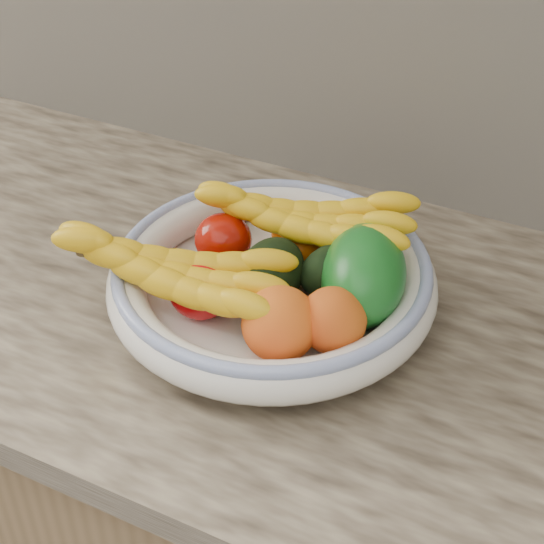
{
  "coord_description": "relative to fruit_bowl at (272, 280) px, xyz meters",
  "views": [
    {
      "loc": [
        0.34,
        0.96,
        1.55
      ],
      "look_at": [
        0.0,
        1.66,
        0.96
      ],
      "focal_mm": 55.0,
      "sensor_mm": 36.0,
      "label": 1
    }
  ],
  "objects": [
    {
      "name": "avocado_center",
      "position": [
        0.0,
        -0.01,
        0.02
      ],
      "size": [
        0.08,
        0.11,
        0.08
      ],
      "primitive_type": "ellipsoid",
      "rotation": [
        0.0,
        0.0,
        0.07
      ],
      "color": "black",
      "rests_on": "fruit_bowl"
    },
    {
      "name": "clementine_back_mid",
      "position": [
        0.01,
        0.07,
        0.01
      ],
      "size": [
        0.06,
        0.06,
        0.05
      ],
      "primitive_type": "ellipsoid",
      "rotation": [
        0.0,
        0.0,
        -0.25
      ],
      "color": "#F16505",
      "rests_on": "fruit_bowl"
    },
    {
      "name": "banana_bunch_back",
      "position": [
        0.01,
        0.07,
        0.04
      ],
      "size": [
        0.3,
        0.16,
        0.08
      ],
      "primitive_type": null,
      "rotation": [
        0.0,
        0.0,
        0.18
      ],
      "color": "yellow",
      "rests_on": "fruit_bowl"
    },
    {
      "name": "kitchen_counter",
      "position": [
        0.0,
        0.03,
        -0.48
      ],
      "size": [
        2.44,
        0.66,
        1.4
      ],
      "color": "brown",
      "rests_on": "ground"
    },
    {
      "name": "green_mango",
      "position": [
        0.11,
        0.02,
        0.03
      ],
      "size": [
        0.17,
        0.18,
        0.13
      ],
      "primitive_type": "ellipsoid",
      "rotation": [
        0.0,
        0.31,
        0.35
      ],
      "color": "#105618",
      "rests_on": "fruit_bowl"
    },
    {
      "name": "tomato_left",
      "position": [
        -0.08,
        0.03,
        0.01
      ],
      "size": [
        0.08,
        0.08,
        0.06
      ],
      "primitive_type": "ellipsoid",
      "rotation": [
        0.0,
        0.0,
        -0.07
      ],
      "color": "#9D1005",
      "rests_on": "fruit_bowl"
    },
    {
      "name": "fruit_bowl",
      "position": [
        0.0,
        0.0,
        0.0
      ],
      "size": [
        0.39,
        0.39,
        0.08
      ],
      "color": "silver",
      "rests_on": "kitchen_counter"
    },
    {
      "name": "peach_right",
      "position": [
        0.1,
        -0.06,
        0.02
      ],
      "size": [
        0.1,
        0.1,
        0.07
      ],
      "primitive_type": "ellipsoid",
      "rotation": [
        0.0,
        0.0,
        -0.43
      ],
      "color": "orange",
      "rests_on": "fruit_bowl"
    },
    {
      "name": "clementine_back_left",
      "position": [
        -0.02,
        0.09,
        0.01
      ],
      "size": [
        0.05,
        0.05,
        0.04
      ],
      "primitive_type": "ellipsoid",
      "rotation": [
        0.0,
        0.0,
        0.11
      ],
      "color": "#FF6F05",
      "rests_on": "fruit_bowl"
    },
    {
      "name": "avocado_right",
      "position": [
        0.07,
        0.03,
        0.02
      ],
      "size": [
        0.1,
        0.11,
        0.06
      ],
      "primitive_type": "ellipsoid",
      "rotation": [
        0.0,
        0.0,
        -0.55
      ],
      "color": "black",
      "rests_on": "fruit_bowl"
    },
    {
      "name": "clementine_back_right",
      "position": [
        0.03,
        0.1,
        0.01
      ],
      "size": [
        0.06,
        0.06,
        0.05
      ],
      "primitive_type": "ellipsoid",
      "rotation": [
        0.0,
        0.0,
        0.25
      ],
      "color": "#EC5704",
      "rests_on": "fruit_bowl"
    },
    {
      "name": "banana_bunch_front",
      "position": [
        -0.09,
        -0.08,
        0.03
      ],
      "size": [
        0.31,
        0.17,
        0.08
      ],
      "primitive_type": null,
      "rotation": [
        0.0,
        0.0,
        0.18
      ],
      "color": "yellow",
      "rests_on": "fruit_bowl"
    },
    {
      "name": "peach_front",
      "position": [
        0.05,
        -0.09,
        0.02
      ],
      "size": [
        0.08,
        0.08,
        0.08
      ],
      "primitive_type": "ellipsoid",
      "rotation": [
        0.0,
        0.0,
        0.0
      ],
      "color": "orange",
      "rests_on": "fruit_bowl"
    },
    {
      "name": "tomato_near_left",
      "position": [
        -0.06,
        -0.07,
        0.01
      ],
      "size": [
        0.09,
        0.09,
        0.07
      ],
      "primitive_type": "ellipsoid",
      "rotation": [
        0.0,
        0.0,
        -0.17
      ],
      "color": "#C4070A",
      "rests_on": "fruit_bowl"
    }
  ]
}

